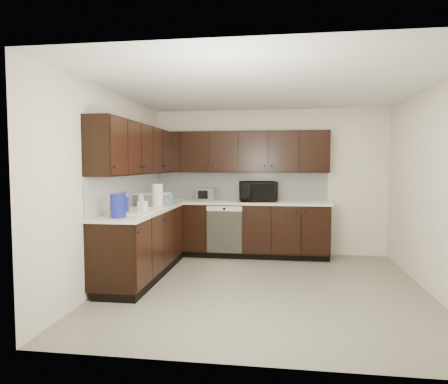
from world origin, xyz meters
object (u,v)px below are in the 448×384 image
(sink, at_px, (135,216))
(storage_bin, at_px, (152,200))
(toaster_oven, at_px, (207,194))
(microwave, at_px, (258,191))
(blue_pitcher, at_px, (118,206))

(sink, distance_m, storage_bin, 0.78)
(sink, bearing_deg, toaster_oven, 70.17)
(sink, relative_size, storage_bin, 1.76)
(microwave, distance_m, storage_bin, 1.80)
(blue_pitcher, bearing_deg, storage_bin, 96.05)
(blue_pitcher, bearing_deg, toaster_oven, 79.70)
(toaster_oven, height_order, blue_pitcher, blue_pitcher)
(blue_pitcher, bearing_deg, microwave, 61.32)
(sink, height_order, toaster_oven, sink)
(toaster_oven, distance_m, blue_pitcher, 2.43)
(toaster_oven, xyz_separation_m, blue_pitcher, (-0.63, -2.34, 0.03))
(microwave, relative_size, storage_bin, 1.29)
(sink, relative_size, microwave, 1.36)
(sink, height_order, microwave, microwave)
(sink, height_order, storage_bin, sink)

